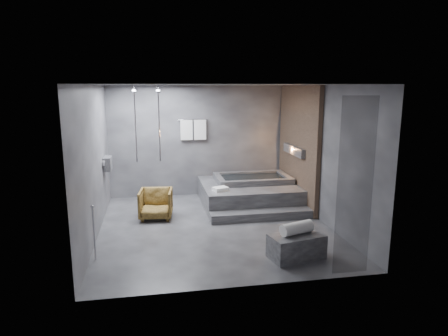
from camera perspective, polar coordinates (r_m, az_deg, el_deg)
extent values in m
plane|color=#2B2B2D|center=(8.12, -1.36, -8.35)|extent=(5.00, 5.00, 0.00)
cube|color=#48484A|center=(7.64, -1.46, 11.81)|extent=(4.50, 5.00, 0.04)
cube|color=#35353A|center=(10.21, -3.60, 3.86)|extent=(4.50, 0.04, 2.80)
cube|color=#35353A|center=(5.36, 2.77, -3.24)|extent=(4.50, 0.04, 2.80)
cube|color=#35353A|center=(7.74, -18.09, 0.82)|extent=(0.04, 5.00, 2.80)
cube|color=#35353A|center=(8.40, 13.94, 1.86)|extent=(0.04, 5.00, 2.80)
cube|color=#916F55|center=(9.52, 10.55, 3.12)|extent=(0.10, 2.40, 2.78)
cube|color=#FF9938|center=(9.51, 10.07, 2.52)|extent=(0.14, 1.20, 0.20)
cube|color=slate|center=(9.15, -16.29, 0.61)|extent=(0.16, 0.42, 0.30)
imported|color=beige|center=(9.06, -16.27, 0.21)|extent=(0.08, 0.08, 0.21)
imported|color=beige|center=(9.26, -16.14, 0.28)|extent=(0.07, 0.07, 0.15)
cylinder|color=silver|center=(9.64, -9.26, 6.26)|extent=(0.04, 0.04, 1.80)
cylinder|color=silver|center=(9.64, -12.55, 6.14)|extent=(0.04, 0.04, 1.80)
cylinder|color=silver|center=(10.07, -4.45, 6.89)|extent=(0.75, 0.02, 0.02)
cube|color=white|center=(10.06, -5.38, 5.44)|extent=(0.30, 0.06, 0.50)
cube|color=white|center=(10.09, -3.45, 5.49)|extent=(0.30, 0.06, 0.50)
cylinder|color=silver|center=(6.82, -18.05, -8.88)|extent=(0.04, 0.04, 0.90)
cube|color=black|center=(6.00, 18.21, -2.70)|extent=(0.55, 0.01, 2.60)
cube|color=#303032|center=(9.60, 3.48, -3.64)|extent=(2.20, 2.00, 0.50)
cube|color=#303032|center=(8.56, 5.36, -6.71)|extent=(2.20, 0.36, 0.18)
cube|color=#323234|center=(6.77, 10.29, -10.94)|extent=(0.96, 0.66, 0.40)
imported|color=#412D10|center=(8.65, -9.71, -5.07)|extent=(0.75, 0.77, 0.63)
cylinder|color=white|center=(6.70, 10.36, -8.45)|extent=(0.60, 0.38, 0.20)
cube|color=white|center=(8.83, -0.51, -3.02)|extent=(0.37, 0.32, 0.08)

